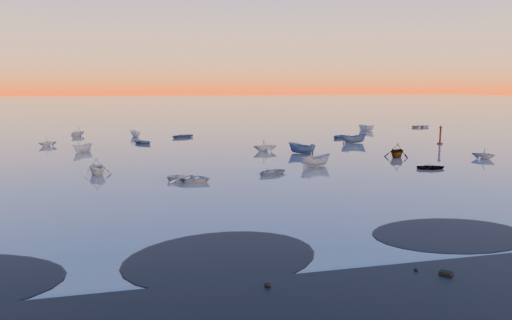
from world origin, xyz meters
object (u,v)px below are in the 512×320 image
object	(u,v)px
boat_near_left	(190,181)
boat_near_center	(315,166)
channel_marker	(440,136)
boat_near_right	(483,159)

from	to	relation	value
boat_near_left	boat_near_center	xyz separation A→B (m)	(16.12, 5.75, 0.00)
boat_near_left	channel_marker	bearing A→B (deg)	-34.26
boat_near_center	boat_near_right	bearing A→B (deg)	-102.22
boat_near_center	boat_near_right	distance (m)	24.15
boat_near_right	channel_marker	world-z (taller)	channel_marker
boat_near_center	boat_near_left	bearing A→B (deg)	96.90
boat_near_left	boat_near_center	bearing A→B (deg)	-40.96
boat_near_center	boat_near_right	world-z (taller)	boat_near_center
boat_near_center	channel_marker	world-z (taller)	channel_marker
boat_near_left	channel_marker	xyz separation A→B (m)	(44.60, 22.06, 1.31)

